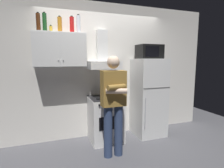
% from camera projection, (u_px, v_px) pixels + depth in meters
% --- Properties ---
extents(ground_plane, '(7.00, 7.00, 0.00)m').
position_uv_depth(ground_plane, '(112.00, 145.00, 3.34)').
color(ground_plane, '#4C4C51').
extents(back_wall_tiled, '(4.80, 0.10, 2.70)m').
position_uv_depth(back_wall_tiled, '(102.00, 71.00, 3.72)').
color(back_wall_tiled, silver).
rests_on(back_wall_tiled, ground_plane).
extents(upper_cabinet, '(0.90, 0.37, 0.60)m').
position_uv_depth(upper_cabinet, '(60.00, 50.00, 3.18)').
color(upper_cabinet, silver).
extents(stove_oven, '(0.60, 0.62, 0.87)m').
position_uv_depth(stove_oven, '(105.00, 119.00, 3.50)').
color(stove_oven, white).
rests_on(stove_oven, ground_plane).
extents(range_hood, '(0.60, 0.44, 0.75)m').
position_uv_depth(range_hood, '(103.00, 59.00, 3.46)').
color(range_hood, white).
extents(refrigerator, '(0.60, 0.62, 1.60)m').
position_uv_depth(refrigerator, '(148.00, 97.00, 3.76)').
color(refrigerator, silver).
rests_on(refrigerator, ground_plane).
extents(microwave, '(0.48, 0.37, 0.28)m').
position_uv_depth(microwave, '(149.00, 52.00, 3.65)').
color(microwave, black).
rests_on(microwave, refrigerator).
extents(person_standing, '(0.38, 0.33, 1.64)m').
position_uv_depth(person_standing, '(113.00, 103.00, 2.85)').
color(person_standing, navy).
rests_on(person_standing, ground_plane).
extents(cooking_pot, '(0.29, 0.19, 0.12)m').
position_uv_depth(cooking_pot, '(114.00, 94.00, 3.36)').
color(cooking_pot, '#B7BABF').
rests_on(cooking_pot, stove_oven).
extents(bottle_soda_red, '(0.08, 0.08, 0.30)m').
position_uv_depth(bottle_soda_red, '(72.00, 25.00, 3.19)').
color(bottle_soda_red, red).
rests_on(bottle_soda_red, upper_cabinet).
extents(bottle_spice_jar, '(0.05, 0.05, 0.13)m').
position_uv_depth(bottle_spice_jar, '(51.00, 29.00, 3.12)').
color(bottle_spice_jar, gold).
rests_on(bottle_spice_jar, upper_cabinet).
extents(bottle_liquor_amber, '(0.08, 0.08, 0.29)m').
position_uv_depth(bottle_liquor_amber, '(60.00, 25.00, 3.17)').
color(bottle_liquor_amber, '#B7721E').
rests_on(bottle_liquor_amber, upper_cabinet).
extents(bottle_wine_green, '(0.07, 0.07, 0.33)m').
position_uv_depth(bottle_wine_green, '(45.00, 23.00, 3.07)').
color(bottle_wine_green, '#19471E').
rests_on(bottle_wine_green, upper_cabinet).
extents(bottle_vodka_clear, '(0.07, 0.07, 0.34)m').
position_uv_depth(bottle_vodka_clear, '(78.00, 24.00, 3.24)').
color(bottle_vodka_clear, silver).
rests_on(bottle_vodka_clear, upper_cabinet).
extents(bottle_rum_dark, '(0.07, 0.07, 0.31)m').
position_uv_depth(bottle_rum_dark, '(38.00, 22.00, 3.00)').
color(bottle_rum_dark, '#47230F').
rests_on(bottle_rum_dark, upper_cabinet).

